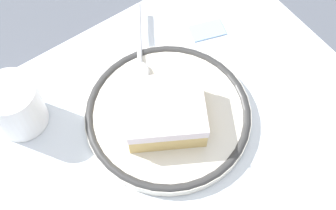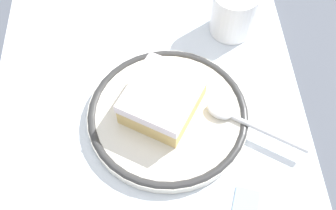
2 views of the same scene
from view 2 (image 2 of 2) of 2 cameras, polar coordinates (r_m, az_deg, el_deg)
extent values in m
plane|color=#4C515B|center=(0.57, -2.87, -0.20)|extent=(2.40, 2.40, 0.00)
cube|color=silver|center=(0.57, -2.88, -0.16)|extent=(0.56, 0.43, 0.00)
cylinder|color=silver|center=(0.56, 0.00, -1.46)|extent=(0.22, 0.22, 0.01)
torus|color=#333333|center=(0.55, 0.00, -1.27)|extent=(0.22, 0.22, 0.01)
cube|color=#DBB76B|center=(0.54, -0.74, 0.42)|extent=(0.12, 0.12, 0.03)
cube|color=white|center=(0.53, -0.77, 1.64)|extent=(0.13, 0.12, 0.01)
ellipsoid|color=silver|center=(0.55, 7.20, -0.71)|extent=(0.04, 0.04, 0.01)
cylinder|color=silver|center=(0.55, 13.86, -3.86)|extent=(0.06, 0.09, 0.01)
cylinder|color=white|center=(0.64, 9.07, 12.58)|extent=(0.07, 0.07, 0.07)
cylinder|color=silver|center=(0.66, 8.76, 10.97)|extent=(0.06, 0.06, 0.02)
cube|color=#8CB2E0|center=(0.52, 10.69, -13.81)|extent=(0.06, 0.04, 0.01)
camera|label=1|loc=(0.51, -53.29, 52.55)|focal=49.93mm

